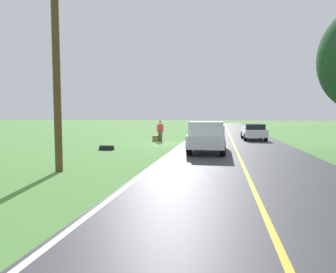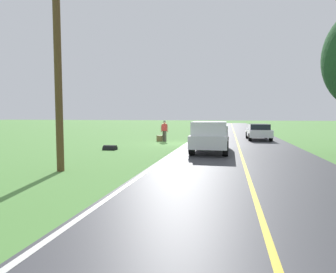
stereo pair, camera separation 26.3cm
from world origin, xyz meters
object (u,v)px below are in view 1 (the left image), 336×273
(suitcase_carried, at_px, (155,138))
(sedan_near_oncoming, at_px, (253,131))
(utility_pole_roadside, at_px, (56,62))
(hitchhiker_walking, at_px, (160,130))
(pickup_truck_passing, at_px, (207,136))

(suitcase_carried, relative_size, sedan_near_oncoming, 0.11)
(suitcase_carried, xyz_separation_m, utility_pole_roadside, (0.79, 13.37, 3.93))
(hitchhiker_walking, distance_m, sedan_near_oncoming, 8.42)
(hitchhiker_walking, bearing_deg, utility_pole_roadside, 84.86)
(utility_pole_roadside, bearing_deg, suitcase_carried, -93.36)
(hitchhiker_walking, xyz_separation_m, pickup_truck_passing, (-4.16, 6.41, -0.01))
(suitcase_carried, bearing_deg, sedan_near_oncoming, 114.31)
(sedan_near_oncoming, bearing_deg, suitcase_carried, 21.21)
(suitcase_carried, bearing_deg, utility_pole_roadside, -0.26)
(utility_pole_roadside, bearing_deg, pickup_truck_passing, -127.43)
(suitcase_carried, bearing_deg, pickup_truck_passing, 38.95)
(suitcase_carried, xyz_separation_m, pickup_truck_passing, (-4.59, 6.35, 0.72))
(pickup_truck_passing, bearing_deg, hitchhiker_walking, -56.98)
(pickup_truck_passing, xyz_separation_m, utility_pole_roadside, (5.37, 7.02, 3.21))
(pickup_truck_passing, relative_size, utility_pole_roadside, 0.65)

